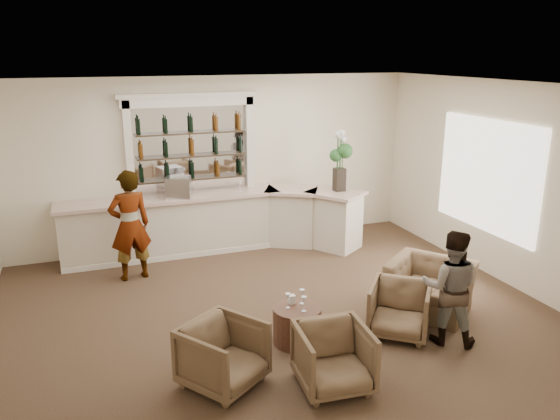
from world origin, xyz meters
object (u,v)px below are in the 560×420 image
object	(u,v)px
bar_counter	(216,223)
flower_vase	(340,157)
armchair_right	(399,309)
armchair_far	(430,287)
guest	(450,287)
armchair_left	(223,355)
armchair_center	(334,358)
sommelier	(130,225)
espresso_machine	(178,187)
cocktail_table	(297,325)

from	to	relation	value
bar_counter	flower_vase	bearing A→B (deg)	-13.80
armchair_right	armchair_far	distance (m)	0.93
guest	armchair_left	size ratio (longest dim) A/B	1.85
flower_vase	guest	bearing A→B (deg)	-93.97
bar_counter	armchair_left	bearing A→B (deg)	-102.95
armchair_center	armchair_right	size ratio (longest dim) A/B	1.02
bar_counter	armchair_center	bearing A→B (deg)	-88.00
guest	sommelier	bearing A→B (deg)	-9.10
guest	espresso_machine	bearing A→B (deg)	-22.91
armchair_right	flower_vase	world-z (taller)	flower_vase
armchair_left	armchair_center	size ratio (longest dim) A/B	1.02
armchair_center	armchair_far	size ratio (longest dim) A/B	0.71
bar_counter	armchair_far	xyz separation A→B (m)	(2.36, -3.56, -0.20)
armchair_right	armchair_center	bearing A→B (deg)	-111.03
cocktail_table	espresso_machine	xyz separation A→B (m)	(-0.85, 3.73, 1.08)
cocktail_table	armchair_left	world-z (taller)	armchair_left
guest	flower_vase	distance (m)	3.99
armchair_center	cocktail_table	bearing A→B (deg)	95.59
bar_counter	armchair_center	world-z (taller)	bar_counter
sommelier	armchair_left	xyz separation A→B (m)	(0.66, -3.55, -0.56)
sommelier	armchair_far	distance (m)	4.91
espresso_machine	guest	bearing A→B (deg)	-41.28
sommelier	armchair_right	xyz separation A→B (m)	(3.21, -3.23, -0.58)
guest	armchair_left	distance (m)	3.07
armchair_center	armchair_right	world-z (taller)	armchair_center
armchair_center	espresso_machine	distance (m)	4.98
armchair_far	guest	bearing A→B (deg)	-58.38
bar_counter	cocktail_table	distance (m)	3.76
guest	armchair_center	size ratio (longest dim) A/B	1.89
armchair_far	armchair_right	bearing A→B (deg)	-98.35
bar_counter	sommelier	bearing A→B (deg)	-154.36
bar_counter	flower_vase	xyz separation A→B (m)	(2.31, -0.57, 1.23)
cocktail_table	armchair_far	distance (m)	2.21
armchair_center	flower_vase	xyz separation A→B (m)	(2.14, 4.27, 1.43)
armchair_far	bar_counter	bearing A→B (deg)	175.50
armchair_far	flower_vase	size ratio (longest dim) A/B	0.99
armchair_far	espresso_machine	size ratio (longest dim) A/B	2.63
cocktail_table	armchair_center	size ratio (longest dim) A/B	0.79
armchair_right	espresso_machine	bearing A→B (deg)	157.77
sommelier	espresso_machine	xyz separation A→B (m)	(0.97, 0.78, 0.39)
armchair_center	flower_vase	size ratio (longest dim) A/B	0.70
cocktail_table	armchair_left	bearing A→B (deg)	-152.52
flower_vase	armchair_right	bearing A→B (deg)	-102.43
armchair_left	flower_vase	world-z (taller)	flower_vase
armchair_left	espresso_machine	xyz separation A→B (m)	(0.31, 4.33, 0.95)
espresso_machine	bar_counter	bearing A→B (deg)	18.35
armchair_right	armchair_far	xyz separation A→B (m)	(0.81, 0.46, 0.01)
armchair_left	sommelier	bearing A→B (deg)	65.71
cocktail_table	armchair_right	size ratio (longest dim) A/B	0.80
bar_counter	espresso_machine	xyz separation A→B (m)	(-0.69, -0.02, 0.76)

